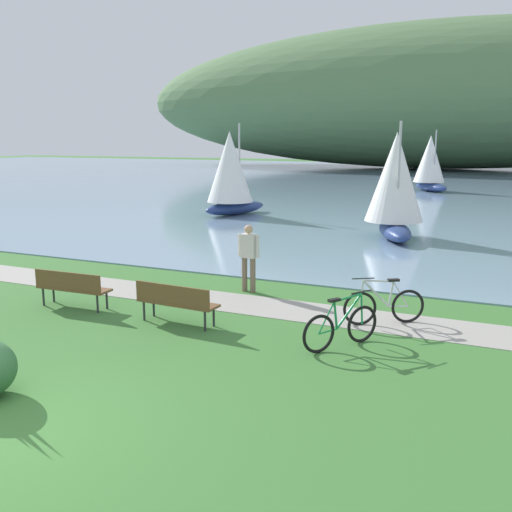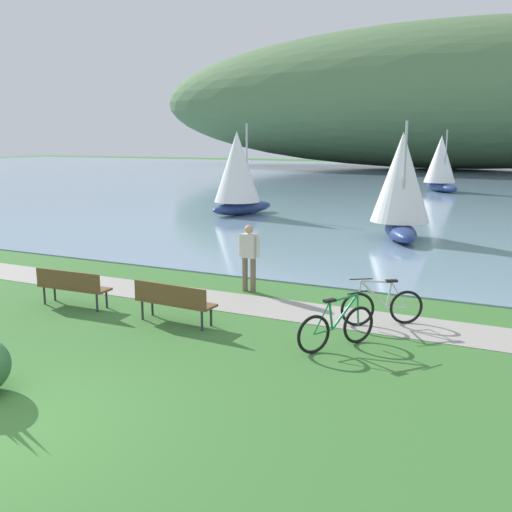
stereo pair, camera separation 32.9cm
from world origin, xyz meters
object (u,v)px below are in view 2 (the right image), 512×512
at_px(bicycle_leaning_near_bench, 337,327).
at_px(sailboat_nearest_to_shore, 401,184).
at_px(park_bench_near_camera, 173,300).
at_px(bicycle_beside_path, 382,307).
at_px(sailboat_far_off, 441,163).
at_px(person_at_shoreline, 249,254).
at_px(sailboat_toward_hillside, 238,172).
at_px(park_bench_further_along, 72,285).

relative_size(bicycle_leaning_near_bench, sailboat_nearest_to_shore, 0.34).
bearing_deg(park_bench_near_camera, bicycle_beside_path, 24.58).
bearing_deg(bicycle_beside_path, sailboat_nearest_to_shore, 100.06).
distance_m(bicycle_leaning_near_bench, sailboat_far_off, 34.21).
distance_m(park_bench_near_camera, sailboat_far_off, 34.16).
bearing_deg(person_at_shoreline, park_bench_near_camera, -94.96).
xyz_separation_m(park_bench_near_camera, sailboat_toward_hillside, (-6.76, 15.98, 1.66)).
xyz_separation_m(park_bench_further_along, sailboat_toward_hillside, (-3.97, 15.94, 1.66)).
relative_size(park_bench_further_along, sailboat_toward_hillside, 0.40).
distance_m(bicycle_beside_path, sailboat_toward_hillside, 17.85).
height_order(person_at_shoreline, sailboat_nearest_to_shore, sailboat_nearest_to_shore).
height_order(park_bench_near_camera, sailboat_nearest_to_shore, sailboat_nearest_to_shore).
bearing_deg(sailboat_far_off, sailboat_toward_hillside, -111.55).
xyz_separation_m(park_bench_further_along, person_at_shoreline, (3.06, 2.99, 0.46)).
bearing_deg(bicycle_beside_path, sailboat_toward_hillside, 127.05).
height_order(park_bench_further_along, sailboat_toward_hillside, sailboat_toward_hillside).
relative_size(sailboat_nearest_to_shore, sailboat_far_off, 1.00).
bearing_deg(sailboat_far_off, park_bench_further_along, -95.36).
xyz_separation_m(park_bench_near_camera, sailboat_nearest_to_shore, (2.05, 12.45, 1.60)).
height_order(park_bench_near_camera, bicycle_beside_path, bicycle_beside_path).
xyz_separation_m(park_bench_near_camera, sailboat_far_off, (0.40, 34.12, 1.60)).
bearing_deg(park_bench_near_camera, bicycle_leaning_near_bench, 1.64).
bearing_deg(bicycle_leaning_near_bench, park_bench_further_along, -179.40).
bearing_deg(person_at_shoreline, bicycle_leaning_near_bench, -41.97).
bearing_deg(sailboat_nearest_to_shore, park_bench_further_along, -111.32).
bearing_deg(sailboat_nearest_to_shore, park_bench_near_camera, -99.36).
height_order(park_bench_near_camera, person_at_shoreline, person_at_shoreline).
relative_size(bicycle_leaning_near_bench, person_at_shoreline, 0.89).
height_order(bicycle_leaning_near_bench, sailboat_nearest_to_shore, sailboat_nearest_to_shore).
distance_m(park_bench_further_along, bicycle_beside_path, 6.96).
height_order(bicycle_leaning_near_bench, person_at_shoreline, person_at_shoreline).
xyz_separation_m(park_bench_further_along, sailboat_nearest_to_shore, (4.85, 12.41, 1.60)).
height_order(person_at_shoreline, sailboat_far_off, sailboat_far_off).
distance_m(bicycle_leaning_near_bench, sailboat_toward_hillside, 18.99).
bearing_deg(person_at_shoreline, sailboat_toward_hillside, 118.46).
bearing_deg(park_bench_further_along, park_bench_near_camera, -0.71).
relative_size(park_bench_further_along, sailboat_nearest_to_shore, 0.41).
distance_m(park_bench_near_camera, person_at_shoreline, 3.07).
distance_m(sailboat_nearest_to_shore, sailboat_far_off, 21.74).
distance_m(park_bench_further_along, person_at_shoreline, 4.30).
height_order(park_bench_near_camera, sailboat_toward_hillside, sailboat_toward_hillside).
xyz_separation_m(bicycle_leaning_near_bench, sailboat_toward_hillside, (-10.27, 15.88, 1.78)).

